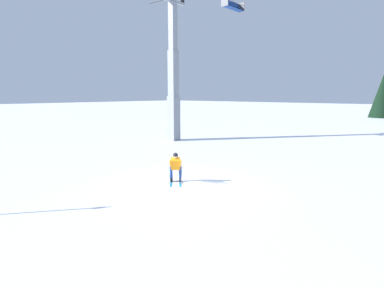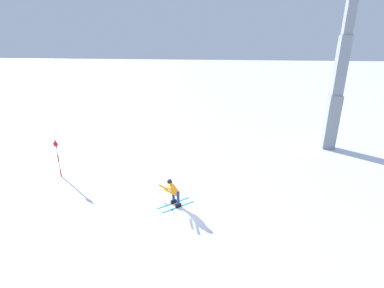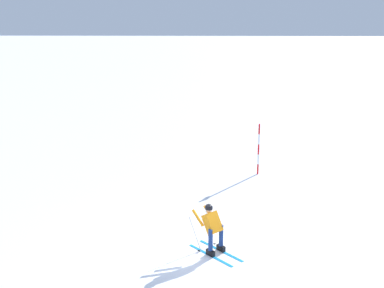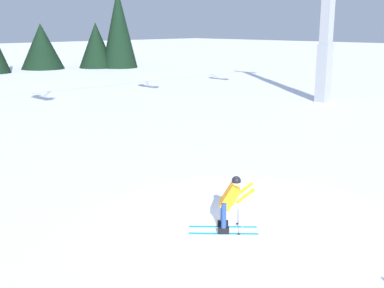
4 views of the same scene
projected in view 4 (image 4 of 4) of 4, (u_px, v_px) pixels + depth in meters
ground_plane at (245, 226)px, 12.59m from camera, size 260.00×260.00×0.00m
skier_carving_main at (230, 200)px, 12.14m from camera, size 1.59×1.63×1.58m
lift_tower_far at (327, 25)px, 31.81m from camera, size 0.78×2.99×12.18m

